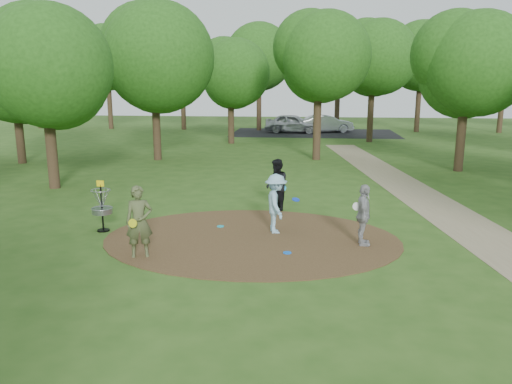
# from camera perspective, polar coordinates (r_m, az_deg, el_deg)

# --- Properties ---
(ground) EXTENTS (100.00, 100.00, 0.00)m
(ground) POSITION_cam_1_polar(r_m,az_deg,el_deg) (14.23, -0.51, -5.38)
(ground) COLOR #2D5119
(ground) RESTS_ON ground
(dirt_clearing) EXTENTS (8.40, 8.40, 0.02)m
(dirt_clearing) POSITION_cam_1_polar(r_m,az_deg,el_deg) (14.23, -0.51, -5.34)
(dirt_clearing) COLOR #47301C
(dirt_clearing) RESTS_ON ground
(footpath) EXTENTS (7.55, 39.89, 0.01)m
(footpath) POSITION_cam_1_polar(r_m,az_deg,el_deg) (16.80, 22.99, -3.56)
(footpath) COLOR #8C7A5B
(footpath) RESTS_ON ground
(parking_lot) EXTENTS (14.00, 8.00, 0.01)m
(parking_lot) POSITION_cam_1_polar(r_m,az_deg,el_deg) (43.67, 6.66, 6.72)
(parking_lot) COLOR black
(parking_lot) RESTS_ON ground
(player_observer_with_disc) EXTENTS (0.78, 0.66, 1.84)m
(player_observer_with_disc) POSITION_cam_1_polar(r_m,az_deg,el_deg) (12.90, -13.20, -3.34)
(player_observer_with_disc) COLOR #4C5531
(player_observer_with_disc) RESTS_ON ground
(player_throwing_with_disc) EXTENTS (1.19, 1.26, 1.76)m
(player_throwing_with_disc) POSITION_cam_1_polar(r_m,az_deg,el_deg) (14.58, 2.30, -1.35)
(player_throwing_with_disc) COLOR #91C2D8
(player_throwing_with_disc) RESTS_ON ground
(player_walking_with_disc) EXTENTS (0.93, 1.05, 1.79)m
(player_walking_with_disc) POSITION_cam_1_polar(r_m,az_deg,el_deg) (17.12, 2.40, 0.80)
(player_walking_with_disc) COLOR black
(player_walking_with_disc) RESTS_ON ground
(player_waiting_with_disc) EXTENTS (0.52, 1.00, 1.69)m
(player_waiting_with_disc) POSITION_cam_1_polar(r_m,az_deg,el_deg) (13.76, 12.19, -2.61)
(player_waiting_with_disc) COLOR #9A9A9D
(player_waiting_with_disc) RESTS_ON ground
(disc_ground_cyan) EXTENTS (0.22, 0.22, 0.02)m
(disc_ground_cyan) POSITION_cam_1_polar(r_m,az_deg,el_deg) (15.37, -4.09, -3.93)
(disc_ground_cyan) COLOR #18A9C1
(disc_ground_cyan) RESTS_ON dirt_clearing
(disc_ground_blue) EXTENTS (0.22, 0.22, 0.02)m
(disc_ground_blue) POSITION_cam_1_polar(r_m,az_deg,el_deg) (13.06, 3.59, -6.94)
(disc_ground_blue) COLOR blue
(disc_ground_blue) RESTS_ON dirt_clearing
(car_left) EXTENTS (4.99, 2.51, 1.63)m
(car_left) POSITION_cam_1_polar(r_m,az_deg,el_deg) (43.60, 4.25, 7.83)
(car_left) COLOR #B1B3B9
(car_left) RESTS_ON ground
(car_right) EXTENTS (4.93, 3.02, 1.53)m
(car_right) POSITION_cam_1_polar(r_m,az_deg,el_deg) (44.19, 7.99, 7.74)
(car_right) COLOR #B2B4BA
(car_right) RESTS_ON ground
(disc_golf_basket) EXTENTS (0.63, 0.63, 1.54)m
(disc_golf_basket) POSITION_cam_1_polar(r_m,az_deg,el_deg) (15.43, -17.23, -1.16)
(disc_golf_basket) COLOR black
(disc_golf_basket) RESTS_ON ground
(tree_ring) EXTENTS (37.93, 45.12, 8.72)m
(tree_ring) POSITION_cam_1_polar(r_m,az_deg,el_deg) (22.16, 6.76, 14.39)
(tree_ring) COLOR #332316
(tree_ring) RESTS_ON ground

